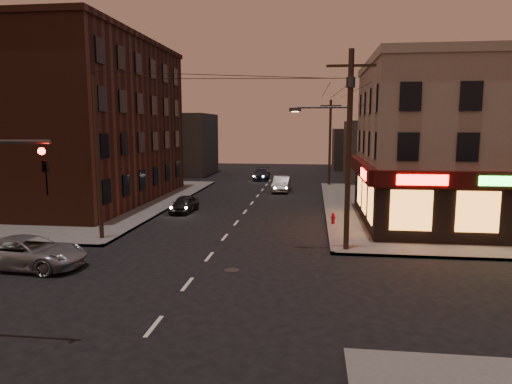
% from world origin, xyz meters
% --- Properties ---
extents(ground, '(120.00, 120.00, 0.00)m').
position_xyz_m(ground, '(0.00, 0.00, 0.00)').
color(ground, black).
rests_on(ground, ground).
extents(sidewalk_ne, '(24.00, 28.00, 0.15)m').
position_xyz_m(sidewalk_ne, '(18.00, 19.00, 0.07)').
color(sidewalk_ne, '#514F4C').
rests_on(sidewalk_ne, ground).
extents(sidewalk_nw, '(24.00, 28.00, 0.15)m').
position_xyz_m(sidewalk_nw, '(-18.00, 19.00, 0.07)').
color(sidewalk_nw, '#514F4C').
rests_on(sidewalk_nw, ground).
extents(pizza_building, '(15.85, 12.85, 10.50)m').
position_xyz_m(pizza_building, '(15.93, 13.43, 5.35)').
color(pizza_building, gray).
rests_on(pizza_building, sidewalk_ne).
extents(brick_apartment, '(12.00, 20.00, 13.00)m').
position_xyz_m(brick_apartment, '(-14.50, 19.00, 6.65)').
color(brick_apartment, '#4B2518').
rests_on(brick_apartment, sidewalk_nw).
extents(bg_building_ne_a, '(10.00, 12.00, 7.00)m').
position_xyz_m(bg_building_ne_a, '(14.00, 38.00, 3.50)').
color(bg_building_ne_a, '#3F3D3A').
rests_on(bg_building_ne_a, ground).
extents(bg_building_nw, '(9.00, 10.00, 8.00)m').
position_xyz_m(bg_building_nw, '(-13.00, 42.00, 4.00)').
color(bg_building_nw, '#3F3D3A').
rests_on(bg_building_nw, ground).
extents(bg_building_ne_b, '(8.00, 8.00, 6.00)m').
position_xyz_m(bg_building_ne_b, '(12.00, 52.00, 3.00)').
color(bg_building_ne_b, '#3F3D3A').
rests_on(bg_building_ne_b, ground).
extents(utility_pole_main, '(4.20, 0.44, 10.00)m').
position_xyz_m(utility_pole_main, '(6.68, 5.80, 5.76)').
color(utility_pole_main, '#382619').
rests_on(utility_pole_main, sidewalk_ne).
extents(utility_pole_far, '(0.26, 0.26, 9.00)m').
position_xyz_m(utility_pole_far, '(6.80, 32.00, 4.65)').
color(utility_pole_far, '#382619').
rests_on(utility_pole_far, sidewalk_ne).
extents(utility_pole_west, '(0.24, 0.24, 9.00)m').
position_xyz_m(utility_pole_west, '(-6.80, 6.50, 4.65)').
color(utility_pole_west, '#382619').
rests_on(utility_pole_west, sidewalk_nw).
extents(suv_cross, '(5.32, 2.64, 1.45)m').
position_xyz_m(suv_cross, '(-7.77, 1.24, 0.72)').
color(suv_cross, gray).
rests_on(suv_cross, ground).
extents(sedan_near, '(1.65, 3.73, 1.25)m').
position_xyz_m(sedan_near, '(-4.51, 15.34, 0.62)').
color(sedan_near, black).
rests_on(sedan_near, ground).
extents(sedan_mid, '(1.72, 4.58, 1.49)m').
position_xyz_m(sedan_mid, '(1.99, 27.21, 0.75)').
color(sedan_mid, slate).
rests_on(sedan_mid, ground).
extents(sedan_far, '(2.11, 4.76, 1.36)m').
position_xyz_m(sedan_far, '(-1.11, 36.89, 0.68)').
color(sedan_far, black).
rests_on(sedan_far, ground).
extents(fire_hydrant, '(0.34, 0.34, 0.74)m').
position_xyz_m(fire_hydrant, '(6.40, 11.86, 0.55)').
color(fire_hydrant, maroon).
rests_on(fire_hydrant, sidewalk_ne).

